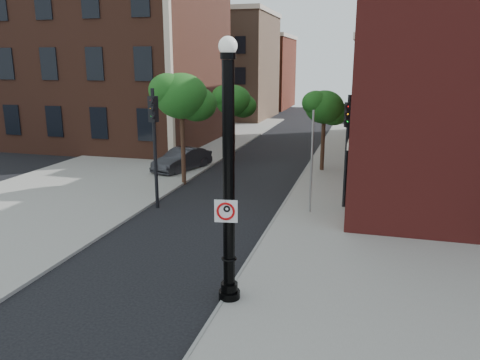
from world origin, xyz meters
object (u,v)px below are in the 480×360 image
(lamppost, at_px, (229,188))
(no_parking_sign, at_px, (226,211))
(traffic_signal_left, at_px, (154,129))
(traffic_signal_right, at_px, (348,134))
(parked_car, at_px, (182,160))

(lamppost, bearing_deg, no_parking_sign, -98.12)
(no_parking_sign, bearing_deg, traffic_signal_left, 117.86)
(no_parking_sign, xyz_separation_m, traffic_signal_left, (-5.75, 7.76, 0.95))
(traffic_signal_left, height_order, traffic_signal_right, traffic_signal_left)
(lamppost, relative_size, parked_car, 1.67)
(no_parking_sign, relative_size, traffic_signal_right, 0.12)
(no_parking_sign, distance_m, parked_car, 17.11)
(traffic_signal_left, xyz_separation_m, traffic_signal_right, (8.39, 2.07, -0.18))
(no_parking_sign, bearing_deg, lamppost, 73.18)
(no_parking_sign, bearing_deg, traffic_signal_right, 66.30)
(parked_car, xyz_separation_m, traffic_signal_right, (10.18, -5.39, 2.80))
(parked_car, bearing_deg, lamppost, -45.96)
(parked_car, relative_size, traffic_signal_right, 0.83)
(traffic_signal_right, bearing_deg, parked_car, 134.08)
(no_parking_sign, relative_size, parked_car, 0.14)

